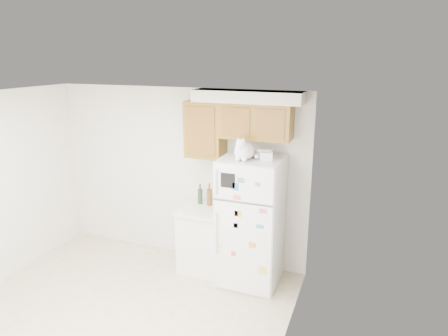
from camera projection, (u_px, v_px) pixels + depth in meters
The scene contains 9 objects.
ground_plane at pixel (100, 333), 4.36m from camera, with size 3.80×4.00×0.01m, color beige.
room_shell at pixel (111, 182), 4.08m from camera, with size 3.84×4.04×2.52m.
refrigerator at pixel (251, 221), 5.16m from camera, with size 0.76×0.78×1.70m.
base_counter at pixel (204, 238), 5.56m from camera, with size 0.64×0.64×0.92m.
cat at pixel (244, 151), 4.81m from camera, with size 0.29×0.43×0.30m.
storage_box_back at pixel (265, 153), 4.97m from camera, with size 0.18×0.13×0.10m, color white.
storage_box_front at pixel (267, 156), 4.84m from camera, with size 0.15×0.11×0.09m, color white.
bottle_green at pixel (200, 194), 5.54m from camera, with size 0.07×0.07×0.29m, color #19381E, non-canonical shape.
bottle_amber at pixel (209, 194), 5.49m from camera, with size 0.07×0.07×0.31m, color #593814, non-canonical shape.
Camera 1 is at (2.57, -2.98, 2.93)m, focal length 32.00 mm.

